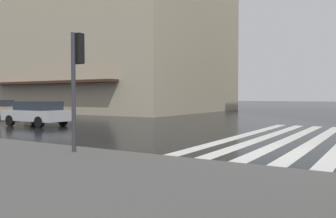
# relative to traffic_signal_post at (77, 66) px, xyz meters

# --- Properties ---
(ground_plane) EXTENTS (220.00, 220.00, 0.00)m
(ground_plane) POSITION_rel_traffic_signal_post_xyz_m (3.73, -4.86, -2.55)
(ground_plane) COLOR black
(zebra_crossing) EXTENTS (13.00, 5.50, 0.01)m
(zebra_crossing) POSITION_rel_traffic_signal_post_xyz_m (7.73, -4.68, -2.54)
(zebra_crossing) COLOR silver
(zebra_crossing) RESTS_ON ground_plane
(haussmann_block_mid) EXTENTS (20.06, 23.43, 18.31)m
(haussmann_block_mid) POSITION_rel_traffic_signal_post_xyz_m (25.66, 19.97, 6.42)
(haussmann_block_mid) COLOR tan
(haussmann_block_mid) RESTS_ON ground_plane
(traffic_signal_post) EXTENTS (0.44, 0.30, 3.32)m
(traffic_signal_post) POSITION_rel_traffic_signal_post_xyz_m (0.00, 0.00, 0.00)
(traffic_signal_post) COLOR #333338
(traffic_signal_post) RESTS_ON sidewalk_pavement
(car_silver) EXTENTS (1.85, 4.10, 1.41)m
(car_silver) POSITION_rel_traffic_signal_post_xyz_m (6.23, 9.61, -1.79)
(car_silver) COLOR #B7B7BC
(car_silver) RESTS_ON ground_plane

